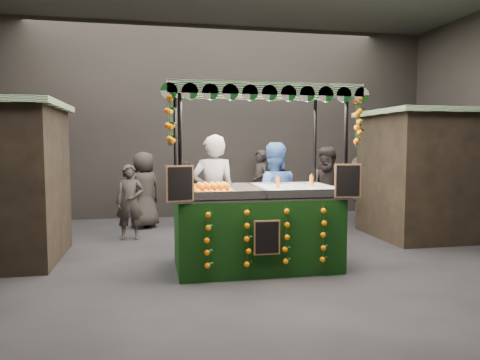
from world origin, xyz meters
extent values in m
plane|color=black|center=(0.00, 0.00, 0.00)|extent=(12.00, 12.00, 0.00)
cube|color=black|center=(0.00, 5.00, 2.50)|extent=(12.00, 0.10, 5.00)
cube|color=black|center=(4.40, 1.50, 1.25)|extent=(2.80, 2.00, 2.50)
cube|color=#13571A|center=(4.40, 1.50, 2.55)|extent=(3.00, 2.20, 0.10)
cube|color=black|center=(0.08, -0.12, 0.56)|extent=(2.44, 1.33, 1.11)
cube|color=silver|center=(0.08, -0.12, 1.13)|extent=(2.44, 1.33, 0.04)
cylinder|color=black|center=(-1.11, -0.76, 1.33)|extent=(0.06, 0.06, 2.67)
cylinder|color=black|center=(1.27, -0.76, 1.33)|extent=(0.06, 0.06, 2.67)
cylinder|color=black|center=(-1.11, 0.51, 1.33)|extent=(0.06, 0.06, 2.67)
cylinder|color=black|center=(1.27, 0.51, 1.33)|extent=(0.06, 0.06, 2.67)
cube|color=#13571A|center=(0.08, -0.12, 2.71)|extent=(2.72, 1.61, 0.09)
cube|color=silver|center=(0.75, -0.12, 1.20)|extent=(1.09, 1.20, 0.09)
cube|color=black|center=(-1.12, -0.82, 1.39)|extent=(0.38, 0.11, 0.49)
cube|color=black|center=(1.28, -0.82, 1.39)|extent=(0.38, 0.11, 0.49)
cube|color=black|center=(0.08, -0.83, 0.61)|extent=(0.38, 0.03, 0.49)
imported|color=slate|center=(-0.46, 0.79, 1.04)|extent=(0.76, 0.50, 2.07)
imported|color=#2B4D8C|center=(0.61, 0.79, 0.97)|extent=(1.04, 0.86, 1.94)
imported|color=#2B2622|center=(-1.93, 2.34, 0.75)|extent=(0.56, 0.37, 1.51)
imported|color=#2C2524|center=(2.14, 1.99, 0.93)|extent=(1.14, 1.08, 1.86)
imported|color=#282421|center=(-0.71, 3.72, 0.76)|extent=(0.94, 0.51, 1.53)
imported|color=#2E2725|center=(3.46, 3.22, 0.81)|extent=(0.97, 1.20, 1.62)
imported|color=#292421|center=(-1.68, 3.53, 0.87)|extent=(1.01, 0.93, 1.74)
imported|color=#2A2522|center=(4.50, 3.73, 0.94)|extent=(0.89, 1.83, 1.89)
imported|color=#2D2624|center=(1.29, 4.60, 0.88)|extent=(0.56, 0.72, 1.76)
camera|label=1|loc=(-1.47, -6.84, 1.92)|focal=33.62mm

